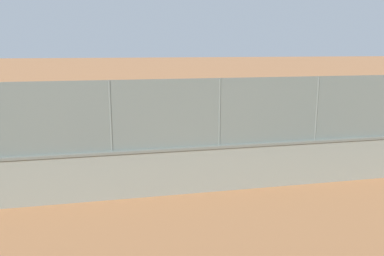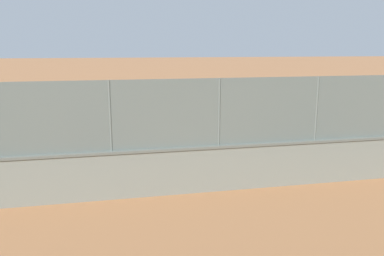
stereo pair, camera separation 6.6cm
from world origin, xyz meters
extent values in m
plane|color=#A36B42|center=(0.00, 0.00, 0.00)|extent=(260.00, 260.00, 0.00)
cube|color=gray|center=(0.15, 11.39, 0.72)|extent=(27.45, 1.07, 1.44)
cube|color=slate|center=(0.15, 11.39, 1.48)|extent=(27.46, 1.13, 0.08)
cube|color=slate|center=(0.15, 11.39, 2.59)|extent=(26.90, 0.84, 2.14)
cylinder|color=slate|center=(-3.21, 11.29, 2.59)|extent=(0.07, 0.07, 2.14)
cylinder|color=slate|center=(0.15, 11.39, 2.59)|extent=(0.07, 0.07, 2.14)
cylinder|color=slate|center=(3.51, 11.49, 2.59)|extent=(0.07, 0.07, 2.14)
cylinder|color=black|center=(-1.43, 5.86, 0.38)|extent=(0.16, 0.16, 0.76)
cylinder|color=black|center=(-1.23, 5.85, 0.38)|extent=(0.16, 0.16, 0.76)
cylinder|color=orange|center=(-1.33, 5.85, 1.04)|extent=(0.36, 0.36, 0.56)
cylinder|color=#936B4C|center=(-1.62, 5.82, 1.15)|extent=(0.13, 0.54, 0.16)
cylinder|color=#936B4C|center=(-1.06, 5.53, 1.15)|extent=(0.13, 0.54, 0.16)
sphere|color=#936B4C|center=(-1.33, 5.85, 1.42)|extent=(0.21, 0.21, 0.21)
cylinder|color=red|center=(-1.33, 5.85, 1.51)|extent=(0.24, 0.24, 0.05)
cylinder|color=black|center=(-1.07, 5.35, 1.15)|extent=(0.06, 0.30, 0.04)
ellipsoid|color=#333338|center=(-1.09, 5.13, 1.15)|extent=(0.05, 0.30, 0.24)
cylinder|color=#591919|center=(2.63, 8.62, 0.42)|extent=(0.15, 0.15, 0.84)
cylinder|color=#591919|center=(2.43, 8.62, 0.42)|extent=(0.15, 0.15, 0.84)
cylinder|color=#D14C42|center=(2.53, 8.62, 1.14)|extent=(0.34, 0.34, 0.62)
cylinder|color=#936B4C|center=(2.84, 8.67, 1.27)|extent=(0.10, 0.59, 0.17)
cylinder|color=#936B4C|center=(2.22, 8.93, 1.27)|extent=(0.10, 0.59, 0.17)
sphere|color=#936B4C|center=(2.53, 8.62, 1.57)|extent=(0.24, 0.24, 0.24)
cylinder|color=black|center=(2.53, 8.62, 1.67)|extent=(0.25, 0.25, 0.05)
sphere|color=orange|center=(-2.67, 7.97, 1.04)|extent=(0.14, 0.14, 0.14)
sphere|color=yellow|center=(-2.57, 10.79, 0.09)|extent=(0.18, 0.18, 0.18)
cube|color=#4C6B4C|center=(4.54, 10.13, 0.45)|extent=(1.61, 0.43, 0.06)
cube|color=#4C6B4C|center=(4.54, 10.29, 0.67)|extent=(1.60, 0.09, 0.40)
cube|color=#333338|center=(3.91, 10.11, 0.23)|extent=(0.07, 0.38, 0.45)
cube|color=#333338|center=(5.18, 10.15, 0.23)|extent=(0.07, 0.38, 0.45)
camera|label=1|loc=(3.28, 23.23, 4.66)|focal=36.82mm
camera|label=2|loc=(3.21, 23.24, 4.66)|focal=36.82mm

